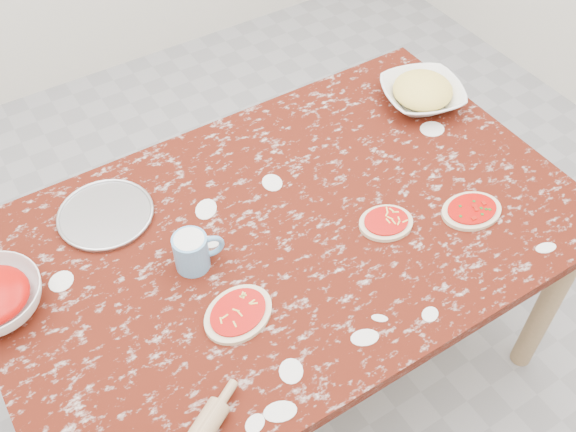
{
  "coord_description": "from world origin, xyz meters",
  "views": [
    {
      "loc": [
        -0.62,
        -0.99,
        2.12
      ],
      "look_at": [
        0.0,
        0.0,
        0.8
      ],
      "focal_mm": 41.33,
      "sensor_mm": 36.0,
      "label": 1
    }
  ],
  "objects_px": {
    "cheese_bowl": "(422,95)",
    "flour_mug": "(193,251)",
    "pizza_tray": "(106,215)",
    "worktable": "(288,247)"
  },
  "relations": [
    {
      "from": "flour_mug",
      "to": "pizza_tray",
      "type": "bearing_deg",
      "value": 115.32
    },
    {
      "from": "pizza_tray",
      "to": "cheese_bowl",
      "type": "bearing_deg",
      "value": -4.24
    },
    {
      "from": "cheese_bowl",
      "to": "flour_mug",
      "type": "height_order",
      "value": "flour_mug"
    },
    {
      "from": "pizza_tray",
      "to": "cheese_bowl",
      "type": "xyz_separation_m",
      "value": [
        1.05,
        -0.08,
        0.03
      ]
    },
    {
      "from": "flour_mug",
      "to": "worktable",
      "type": "bearing_deg",
      "value": -5.22
    },
    {
      "from": "pizza_tray",
      "to": "flour_mug",
      "type": "relative_size",
      "value": 1.93
    },
    {
      "from": "worktable",
      "to": "pizza_tray",
      "type": "xyz_separation_m",
      "value": [
        -0.4,
        0.3,
        0.09
      ]
    },
    {
      "from": "cheese_bowl",
      "to": "pizza_tray",
      "type": "bearing_deg",
      "value": 175.76
    },
    {
      "from": "pizza_tray",
      "to": "cheese_bowl",
      "type": "relative_size",
      "value": 1.01
    },
    {
      "from": "cheese_bowl",
      "to": "flour_mug",
      "type": "bearing_deg",
      "value": -167.69
    }
  ]
}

